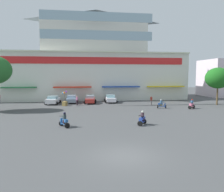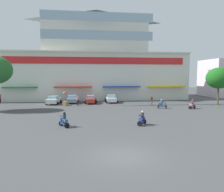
% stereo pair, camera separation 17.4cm
% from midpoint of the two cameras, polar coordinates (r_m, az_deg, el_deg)
% --- Properties ---
extents(ground_plane, '(128.00, 128.00, 0.00)m').
position_cam_midpoint_polar(ground_plane, '(26.73, -2.16, -5.58)').
color(ground_plane, '#454748').
extents(colonial_building, '(38.43, 19.24, 19.95)m').
position_cam_midpoint_polar(colonial_building, '(50.32, -4.78, 9.08)').
color(colonial_building, silver).
rests_on(colonial_building, ground).
extents(plaza_tree_1, '(4.35, 3.89, 6.46)m').
position_cam_midpoint_polar(plaza_tree_1, '(41.75, 25.83, 4.23)').
color(plaza_tree_1, brown).
rests_on(plaza_tree_1, ground).
extents(parked_car_0, '(2.67, 4.28, 1.45)m').
position_cam_midpoint_polar(parked_car_0, '(40.30, -15.30, -1.00)').
color(parked_car_0, white).
rests_on(parked_car_0, ground).
extents(parked_car_1, '(2.37, 4.17, 1.47)m').
position_cam_midpoint_polar(parked_car_1, '(41.08, -10.61, -0.79)').
color(parked_car_1, gray).
rests_on(parked_car_1, ground).
extents(parked_car_2, '(2.39, 4.23, 1.47)m').
position_cam_midpoint_polar(parked_car_2, '(40.14, -5.84, -0.86)').
color(parked_car_2, '#B72E27').
rests_on(parked_car_2, ground).
extents(parked_car_3, '(2.40, 4.08, 1.46)m').
position_cam_midpoint_polar(parked_car_3, '(41.19, -0.51, -0.68)').
color(parked_car_3, white).
rests_on(parked_car_3, ground).
extents(scooter_rider_0, '(1.18, 1.36, 1.49)m').
position_cam_midpoint_polar(scooter_rider_0, '(22.72, 7.68, -5.99)').
color(scooter_rider_0, black).
rests_on(scooter_rider_0, ground).
extents(scooter_rider_1, '(1.40, 1.26, 1.50)m').
position_cam_midpoint_polar(scooter_rider_1, '(35.62, 19.96, -2.14)').
color(scooter_rider_1, black).
rests_on(scooter_rider_1, ground).
extents(scooter_rider_4, '(1.16, 1.49, 1.51)m').
position_cam_midpoint_polar(scooter_rider_4, '(22.19, -12.58, -6.34)').
color(scooter_rider_4, black).
rests_on(scooter_rider_4, ground).
extents(scooter_rider_5, '(1.45, 0.87, 1.44)m').
position_cam_midpoint_polar(scooter_rider_5, '(34.81, 12.69, -2.16)').
color(scooter_rider_5, black).
rests_on(scooter_rider_5, ground).
extents(pedestrian_0, '(0.53, 0.53, 1.58)m').
position_cam_midpoint_polar(pedestrian_0, '(38.26, 10.09, -1.00)').
color(pedestrian_0, '#69605F').
rests_on(pedestrian_0, ground).
extents(pedestrian_1, '(0.43, 0.43, 1.60)m').
position_cam_midpoint_polar(pedestrian_1, '(37.92, -9.26, -1.01)').
color(pedestrian_1, black).
rests_on(pedestrian_1, ground).
extents(balloon_vendor_cart, '(0.86, 1.05, 2.52)m').
position_cam_midpoint_polar(balloon_vendor_cart, '(37.52, -12.40, -1.28)').
color(balloon_vendor_cart, olive).
rests_on(balloon_vendor_cart, ground).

